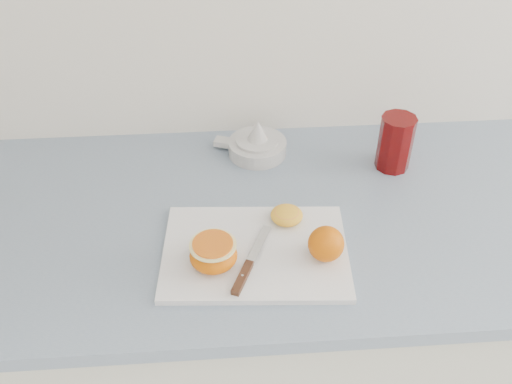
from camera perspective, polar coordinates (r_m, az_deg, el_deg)
counter at (r=1.48m, az=4.97°, el=-14.73°), size 2.57×0.64×0.89m
cutting_board at (r=1.05m, az=-0.07°, el=-6.01°), size 0.35×0.26×0.01m
whole_orange at (r=1.02m, az=7.02°, el=-5.17°), size 0.06×0.06×0.06m
half_orange at (r=1.00m, az=-4.29°, el=-6.19°), size 0.08×0.08×0.05m
squeezed_shell at (r=1.10m, az=3.08°, el=-2.31°), size 0.06×0.06×0.03m
paring_knife at (r=1.00m, az=-1.06°, el=-7.93°), size 0.08×0.17×0.01m
citrus_juicer at (r=1.29m, az=0.08°, el=4.77°), size 0.17×0.13×0.09m
red_tumbler at (r=1.27m, az=13.73°, el=4.63°), size 0.08×0.08×0.12m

